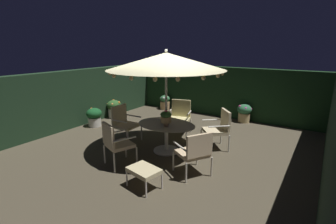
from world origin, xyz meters
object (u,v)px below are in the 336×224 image
object	(u,v)px
centerpiece_planter	(166,117)
patio_chair_south	(219,127)
potted_plant_back_right	(114,108)
patio_chair_northeast	(124,121)
ottoman_footrest	(144,171)
potted_plant_front_corner	(244,112)
potted_plant_back_left	(94,116)
potted_plant_right_far	(165,102)
patio_chair_north	(180,115)
patio_umbrella	(166,61)
patio_chair_east	(115,141)
patio_dining_table	(166,130)
patio_chair_southeast	(195,151)

from	to	relation	value
centerpiece_planter	patio_chair_south	size ratio (longest dim) A/B	0.39
potted_plant_back_right	centerpiece_planter	bearing A→B (deg)	-25.77
centerpiece_planter	patio_chair_northeast	size ratio (longest dim) A/B	0.39
ottoman_footrest	potted_plant_front_corner	xyz separation A→B (m)	(0.31, 5.12, 0.01)
ottoman_footrest	potted_plant_back_left	world-z (taller)	potted_plant_back_left
potted_plant_right_far	potted_plant_front_corner	bearing A→B (deg)	0.01
patio_chair_north	patio_chair_south	bearing A→B (deg)	-16.24
patio_umbrella	patio_chair_northeast	size ratio (longest dim) A/B	2.77
patio_umbrella	patio_chair_east	size ratio (longest dim) A/B	2.79
potted_plant_back_right	potted_plant_front_corner	bearing A→B (deg)	26.35
patio_dining_table	potted_plant_back_left	xyz separation A→B (m)	(-3.06, 0.37, -0.21)
ottoman_footrest	potted_plant_front_corner	distance (m)	5.13
patio_chair_south	patio_chair_southeast	bearing A→B (deg)	-85.19
potted_plant_front_corner	patio_chair_north	bearing A→B (deg)	-119.84
patio_chair_south	potted_plant_back_left	bearing A→B (deg)	-172.74
ottoman_footrest	potted_plant_back_left	size ratio (longest dim) A/B	1.06
patio_chair_east	potted_plant_back_right	distance (m)	3.90
potted_plant_front_corner	potted_plant_back_left	xyz separation A→B (m)	(-3.95, -3.15, -0.01)
patio_chair_northeast	patio_chair_south	distance (m)	2.55
patio_chair_southeast	ottoman_footrest	size ratio (longest dim) A/B	1.46
patio_umbrella	patio_chair_north	bearing A→B (deg)	106.64
patio_chair_southeast	potted_plant_back_left	xyz separation A→B (m)	(-4.21, 1.07, -0.21)
patio_chair_north	patio_chair_east	bearing A→B (deg)	-92.01
patio_chair_east	potted_plant_back_left	distance (m)	3.07
patio_chair_east	potted_plant_front_corner	xyz separation A→B (m)	(1.36, 4.77, -0.22)
patio_chair_northeast	patio_chair_southeast	size ratio (longest dim) A/B	1.06
potted_plant_right_far	potted_plant_back_left	bearing A→B (deg)	-102.02
patio_umbrella	ottoman_footrest	world-z (taller)	patio_umbrella
patio_chair_east	patio_chair_northeast	bearing A→B (deg)	126.17
patio_chair_southeast	potted_plant_front_corner	world-z (taller)	patio_chair_southeast
patio_chair_north	potted_plant_back_left	world-z (taller)	patio_chair_north
patio_chair_north	patio_umbrella	bearing A→B (deg)	-73.36
patio_dining_table	patio_chair_northeast	xyz separation A→B (m)	(-1.35, -0.07, 0.02)
potted_plant_back_left	patio_chair_southeast	bearing A→B (deg)	-14.27
patio_umbrella	potted_plant_back_right	world-z (taller)	patio_umbrella
patio_umbrella	potted_plant_right_far	xyz separation A→B (m)	(-2.39, 3.52, -1.91)
patio_umbrella	patio_chair_south	xyz separation A→B (m)	(1.01, 0.89, -1.64)
ottoman_footrest	potted_plant_front_corner	bearing A→B (deg)	86.52
patio_chair_east	patio_chair_south	size ratio (longest dim) A/B	0.98
patio_chair_north	potted_plant_right_far	distance (m)	3.00
ottoman_footrest	potted_plant_back_right	world-z (taller)	potted_plant_back_right
potted_plant_back_right	patio_chair_south	bearing A→B (deg)	-7.63
potted_plant_back_left	patio_chair_east	bearing A→B (deg)	-32.22
potted_plant_back_left	patio_chair_south	bearing A→B (deg)	7.26
patio_chair_east	potted_plant_back_left	size ratio (longest dim) A/B	1.62
patio_chair_southeast	patio_chair_south	size ratio (longest dim) A/B	0.94
ottoman_footrest	potted_plant_back_right	xyz separation A→B (m)	(-3.83, 3.07, 0.02)
patio_umbrella	ottoman_footrest	distance (m)	2.54
patio_chair_south	patio_chair_east	bearing A→B (deg)	-124.79
centerpiece_planter	ottoman_footrest	world-z (taller)	centerpiece_planter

